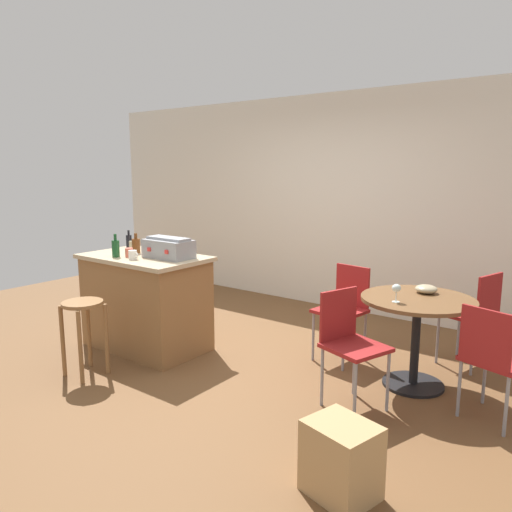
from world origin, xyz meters
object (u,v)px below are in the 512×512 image
(cup_2, at_px, (129,252))
(cardboard_box, at_px, (341,460))
(kitchen_island, at_px, (146,302))
(cup_1, at_px, (133,246))
(wooden_stool, at_px, (83,321))
(serving_bowl, at_px, (426,289))
(toolbox, at_px, (169,248))
(folding_chair_far, at_px, (344,305))
(folding_chair_left, at_px, (349,339))
(cup_0, at_px, (149,247))
(folding_chair_near, at_px, (475,311))
(dining_table, at_px, (417,319))
(cup_3, at_px, (133,255))
(bottle_1, at_px, (136,245))
(folding_chair_right, at_px, (493,355))
(bottle_0, at_px, (129,241))
(wine_glass, at_px, (396,289))
(bottle_2, at_px, (116,248))

(cup_2, height_order, cardboard_box, cup_2)
(kitchen_island, height_order, cardboard_box, kitchen_island)
(cup_1, bearing_deg, cardboard_box, -19.17)
(wooden_stool, xyz_separation_m, cardboard_box, (2.52, -0.11, -0.28))
(serving_bowl, bearing_deg, toolbox, -158.50)
(folding_chair_far, xyz_separation_m, serving_bowl, (0.74, 0.01, 0.26))
(folding_chair_left, xyz_separation_m, cup_0, (-2.33, 0.10, 0.46))
(wooden_stool, relative_size, folding_chair_near, 0.75)
(folding_chair_left, bearing_deg, folding_chair_far, 118.87)
(dining_table, xyz_separation_m, cup_3, (-2.37, -0.93, 0.41))
(kitchen_island, xyz_separation_m, bottle_1, (-0.17, 0.04, 0.54))
(cup_1, bearing_deg, cup_2, -43.87)
(cup_1, height_order, cup_3, cup_1)
(folding_chair_near, distance_m, cup_0, 3.18)
(cardboard_box, bearing_deg, bottle_1, 161.63)
(wooden_stool, bearing_deg, toolbox, 76.99)
(dining_table, height_order, folding_chair_right, folding_chair_right)
(bottle_0, xyz_separation_m, cup_3, (0.59, -0.42, -0.03))
(cup_2, relative_size, wine_glass, 0.78)
(folding_chair_far, height_order, serving_bowl, folding_chair_far)
(bottle_2, distance_m, cup_2, 0.14)
(toolbox, bearing_deg, bottle_0, 168.32)
(toolbox, distance_m, cup_3, 0.33)
(folding_chair_far, distance_m, cup_1, 2.25)
(bottle_1, height_order, cardboard_box, bottle_1)
(cup_3, bearing_deg, folding_chair_far, 34.16)
(folding_chair_near, bearing_deg, cardboard_box, -93.20)
(folding_chair_left, bearing_deg, serving_bowl, 70.47)
(toolbox, height_order, cup_3, toolbox)
(bottle_2, distance_m, serving_bowl, 2.86)
(dining_table, height_order, cardboard_box, dining_table)
(folding_chair_right, distance_m, bottle_0, 3.63)
(folding_chair_far, bearing_deg, serving_bowl, 0.53)
(bottle_0, height_order, bottle_2, bottle_2)
(cup_3, bearing_deg, cardboard_box, -15.00)
(kitchen_island, relative_size, cup_1, 11.57)
(wine_glass, distance_m, serving_bowl, 0.44)
(folding_chair_left, bearing_deg, bottle_2, -172.44)
(dining_table, xyz_separation_m, folding_chair_left, (-0.29, -0.63, -0.05))
(serving_bowl, bearing_deg, bottle_0, -166.83)
(folding_chair_right, height_order, toolbox, toolbox)
(folding_chair_near, bearing_deg, bottle_1, -154.68)
(folding_chair_near, relative_size, folding_chair_far, 1.00)
(wooden_stool, height_order, folding_chair_right, folding_chair_right)
(kitchen_island, distance_m, bottle_1, 0.57)
(cup_3, bearing_deg, wine_glass, 16.97)
(dining_table, distance_m, cup_3, 2.58)
(bottle_2, distance_m, cup_1, 0.41)
(folding_chair_far, relative_size, bottle_1, 4.35)
(cup_1, distance_m, serving_bowl, 2.92)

